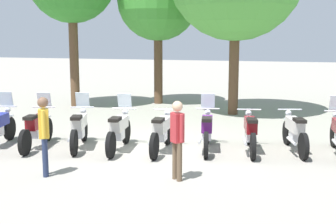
{
  "coord_description": "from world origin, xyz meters",
  "views": [
    {
      "loc": [
        3.11,
        -10.9,
        2.9
      ],
      "look_at": [
        0.0,
        0.5,
        0.9
      ],
      "focal_mm": 49.35,
      "sensor_mm": 36.0,
      "label": 1
    }
  ],
  "objects_px": {
    "person_0": "(44,130)",
    "motorcycle_7": "(295,132)",
    "motorcycle_3": "(119,130)",
    "motorcycle_4": "(162,132)",
    "motorcycle_1": "(37,128)",
    "motorcycle_2": "(79,128)",
    "motorcycle_5": "(207,130)",
    "motorcycle_6": "(250,132)",
    "person_1": "(177,135)",
    "tree_1": "(158,0)"
  },
  "relations": [
    {
      "from": "tree_1",
      "to": "person_1",
      "type": "bearing_deg",
      "value": -71.48
    },
    {
      "from": "motorcycle_1",
      "to": "motorcycle_7",
      "type": "xyz_separation_m",
      "value": [
        6.42,
        1.33,
        -0.01
      ]
    },
    {
      "from": "motorcycle_1",
      "to": "motorcycle_6",
      "type": "height_order",
      "value": "motorcycle_1"
    },
    {
      "from": "motorcycle_5",
      "to": "tree_1",
      "type": "bearing_deg",
      "value": 16.0
    },
    {
      "from": "motorcycle_2",
      "to": "motorcycle_3",
      "type": "xyz_separation_m",
      "value": [
        1.08,
        0.04,
        0.0
      ]
    },
    {
      "from": "motorcycle_1",
      "to": "motorcycle_2",
      "type": "bearing_deg",
      "value": -85.72
    },
    {
      "from": "motorcycle_1",
      "to": "person_1",
      "type": "relative_size",
      "value": 1.35
    },
    {
      "from": "motorcycle_2",
      "to": "tree_1",
      "type": "height_order",
      "value": "tree_1"
    },
    {
      "from": "motorcycle_1",
      "to": "tree_1",
      "type": "bearing_deg",
      "value": -15.91
    },
    {
      "from": "motorcycle_3",
      "to": "motorcycle_4",
      "type": "bearing_deg",
      "value": -89.16
    },
    {
      "from": "motorcycle_4",
      "to": "tree_1",
      "type": "bearing_deg",
      "value": 13.57
    },
    {
      "from": "motorcycle_4",
      "to": "motorcycle_6",
      "type": "distance_m",
      "value": 2.21
    },
    {
      "from": "motorcycle_2",
      "to": "motorcycle_3",
      "type": "height_order",
      "value": "same"
    },
    {
      "from": "motorcycle_2",
      "to": "motorcycle_1",
      "type": "bearing_deg",
      "value": 87.85
    },
    {
      "from": "motorcycle_1",
      "to": "motorcycle_5",
      "type": "relative_size",
      "value": 1.0
    },
    {
      "from": "motorcycle_6",
      "to": "tree_1",
      "type": "height_order",
      "value": "tree_1"
    },
    {
      "from": "motorcycle_6",
      "to": "motorcycle_4",
      "type": "bearing_deg",
      "value": 94.77
    },
    {
      "from": "motorcycle_4",
      "to": "motorcycle_5",
      "type": "distance_m",
      "value": 1.15
    },
    {
      "from": "motorcycle_5",
      "to": "motorcycle_7",
      "type": "xyz_separation_m",
      "value": [
        2.14,
        0.43,
        -0.01
      ]
    },
    {
      "from": "tree_1",
      "to": "motorcycle_5",
      "type": "bearing_deg",
      "value": -64.85
    },
    {
      "from": "person_0",
      "to": "motorcycle_7",
      "type": "bearing_deg",
      "value": 7.16
    },
    {
      "from": "person_0",
      "to": "motorcycle_1",
      "type": "bearing_deg",
      "value": 96.85
    },
    {
      "from": "motorcycle_7",
      "to": "person_0",
      "type": "relative_size",
      "value": 1.3
    },
    {
      "from": "tree_1",
      "to": "motorcycle_1",
      "type": "bearing_deg",
      "value": -95.77
    },
    {
      "from": "motorcycle_7",
      "to": "tree_1",
      "type": "height_order",
      "value": "tree_1"
    },
    {
      "from": "motorcycle_2",
      "to": "tree_1",
      "type": "bearing_deg",
      "value": -14.9
    },
    {
      "from": "motorcycle_6",
      "to": "motorcycle_3",
      "type": "bearing_deg",
      "value": 92.43
    },
    {
      "from": "motorcycle_2",
      "to": "person_1",
      "type": "distance_m",
      "value": 3.68
    },
    {
      "from": "person_0",
      "to": "tree_1",
      "type": "height_order",
      "value": "tree_1"
    },
    {
      "from": "motorcycle_7",
      "to": "motorcycle_5",
      "type": "bearing_deg",
      "value": 86.49
    },
    {
      "from": "motorcycle_5",
      "to": "motorcycle_7",
      "type": "relative_size",
      "value": 1.02
    },
    {
      "from": "motorcycle_4",
      "to": "person_0",
      "type": "height_order",
      "value": "person_0"
    },
    {
      "from": "person_1",
      "to": "tree_1",
      "type": "relative_size",
      "value": 0.27
    },
    {
      "from": "motorcycle_6",
      "to": "person_0",
      "type": "relative_size",
      "value": 1.32
    },
    {
      "from": "motorcycle_1",
      "to": "motorcycle_2",
      "type": "xyz_separation_m",
      "value": [
        1.06,
        0.27,
        0.0
      ]
    },
    {
      "from": "motorcycle_2",
      "to": "motorcycle_5",
      "type": "height_order",
      "value": "same"
    },
    {
      "from": "person_1",
      "to": "tree_1",
      "type": "distance_m",
      "value": 10.98
    },
    {
      "from": "motorcycle_3",
      "to": "motorcycle_4",
      "type": "distance_m",
      "value": 1.08
    },
    {
      "from": "motorcycle_5",
      "to": "motorcycle_6",
      "type": "bearing_deg",
      "value": -92.26
    },
    {
      "from": "motorcycle_3",
      "to": "motorcycle_4",
      "type": "height_order",
      "value": "motorcycle_3"
    },
    {
      "from": "motorcycle_7",
      "to": "person_1",
      "type": "bearing_deg",
      "value": 128.25
    },
    {
      "from": "tree_1",
      "to": "motorcycle_7",
      "type": "bearing_deg",
      "value": -51.06
    },
    {
      "from": "person_1",
      "to": "motorcycle_2",
      "type": "bearing_deg",
      "value": 102.49
    },
    {
      "from": "motorcycle_5",
      "to": "person_0",
      "type": "bearing_deg",
      "value": 127.86
    },
    {
      "from": "motorcycle_3",
      "to": "motorcycle_7",
      "type": "bearing_deg",
      "value": -83.61
    },
    {
      "from": "motorcycle_2",
      "to": "tree_1",
      "type": "xyz_separation_m",
      "value": [
        -0.23,
        7.97,
        3.76
      ]
    },
    {
      "from": "motorcycle_1",
      "to": "person_0",
      "type": "bearing_deg",
      "value": -155.59
    },
    {
      "from": "motorcycle_5",
      "to": "motorcycle_6",
      "type": "xyz_separation_m",
      "value": [
        1.07,
        0.13,
        -0.01
      ]
    },
    {
      "from": "motorcycle_2",
      "to": "person_0",
      "type": "bearing_deg",
      "value": 172.8
    },
    {
      "from": "motorcycle_4",
      "to": "motorcycle_6",
      "type": "bearing_deg",
      "value": -78.58
    }
  ]
}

